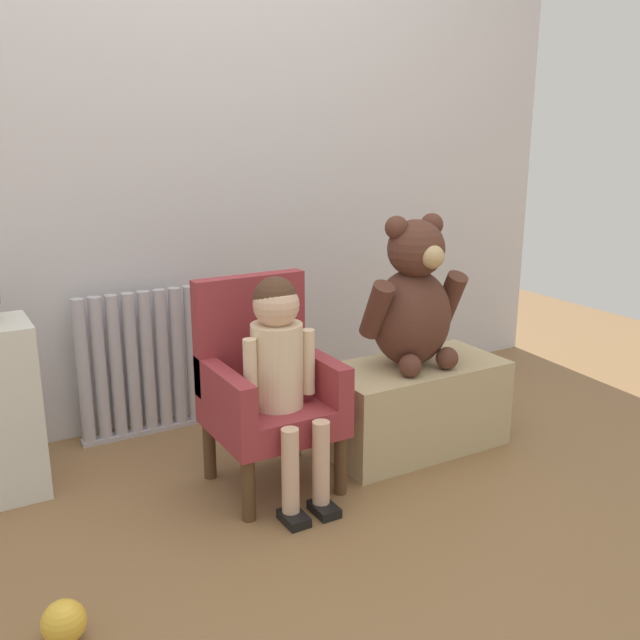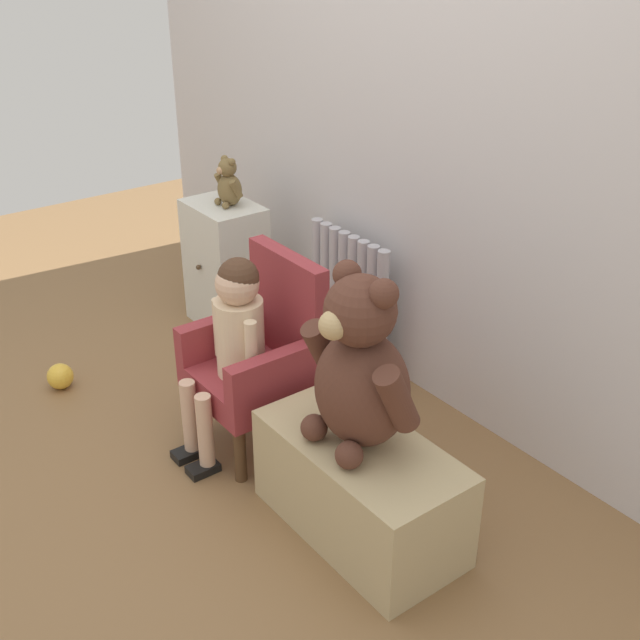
# 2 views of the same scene
# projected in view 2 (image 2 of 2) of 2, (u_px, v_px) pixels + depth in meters

# --- Properties ---
(ground_plane) EXTENTS (6.00, 6.00, 0.00)m
(ground_plane) POSITION_uv_depth(u_px,v_px,m) (141.00, 485.00, 2.76)
(ground_plane) COLOR brown
(back_wall) EXTENTS (3.80, 0.05, 2.40)m
(back_wall) POSITION_uv_depth(u_px,v_px,m) (423.00, 86.00, 2.86)
(back_wall) COLOR silver
(back_wall) RESTS_ON ground_plane
(radiator) EXTENTS (0.50, 0.05, 0.59)m
(radiator) POSITION_uv_depth(u_px,v_px,m) (348.00, 299.00, 3.39)
(radiator) COLOR #B1AEB7
(radiator) RESTS_ON ground_plane
(small_dresser) EXTENTS (0.37, 0.28, 0.59)m
(small_dresser) POSITION_uv_depth(u_px,v_px,m) (226.00, 266.00, 3.69)
(small_dresser) COLOR silver
(small_dresser) RESTS_ON ground_plane
(child_armchair) EXTENTS (0.40, 0.39, 0.71)m
(child_armchair) POSITION_uv_depth(u_px,v_px,m) (262.00, 355.00, 2.86)
(child_armchair) COLOR maroon
(child_armchair) RESTS_ON ground_plane
(child_figure) EXTENTS (0.25, 0.35, 0.74)m
(child_figure) POSITION_uv_depth(u_px,v_px,m) (233.00, 330.00, 2.74)
(child_figure) COLOR beige
(child_figure) RESTS_ON ground_plane
(low_bench) EXTENTS (0.69, 0.35, 0.33)m
(low_bench) POSITION_uv_depth(u_px,v_px,m) (360.00, 487.00, 2.50)
(low_bench) COLOR tan
(low_bench) RESTS_ON ground_plane
(large_teddy_bear) EXTENTS (0.41, 0.29, 0.56)m
(large_teddy_bear) POSITION_uv_depth(u_px,v_px,m) (360.00, 370.00, 2.32)
(large_teddy_bear) COLOR #512D22
(large_teddy_bear) RESTS_ON low_bench
(small_teddy_bear) EXTENTS (0.16, 0.11, 0.22)m
(small_teddy_bear) POSITION_uv_depth(u_px,v_px,m) (229.00, 184.00, 3.50)
(small_teddy_bear) COLOR brown
(small_teddy_bear) RESTS_ON small_dresser
(toy_ball) EXTENTS (0.11, 0.11, 0.11)m
(toy_ball) POSITION_uv_depth(u_px,v_px,m) (60.00, 376.00, 3.29)
(toy_ball) COLOR gold
(toy_ball) RESTS_ON ground_plane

